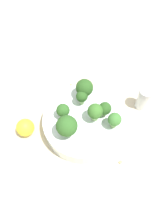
{
  "coord_description": "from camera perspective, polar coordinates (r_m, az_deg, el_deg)",
  "views": [
    {
      "loc": [
        -0.01,
        0.29,
        0.57
      ],
      "look_at": [
        0.0,
        0.0,
        0.08
      ],
      "focal_mm": 35.0,
      "sensor_mm": 36.0,
      "label": 1
    }
  ],
  "objects": [
    {
      "name": "almond_crumb_0",
      "position": [
        0.7,
        4.78,
        5.36
      ],
      "size": [
        0.01,
        0.01,
        0.01
      ],
      "primitive_type": "cube",
      "rotation": [
        0.0,
        0.0,
        1.23
      ],
      "color": "tan",
      "rests_on": "ground_plane"
    },
    {
      "name": "ground_plane",
      "position": [
        0.64,
        -0.0,
        -3.79
      ],
      "size": [
        3.0,
        3.0,
        0.0
      ],
      "primitive_type": "plane",
      "color": "beige"
    },
    {
      "name": "broccoli_floret_0",
      "position": [
        0.61,
        0.5,
        6.29
      ],
      "size": [
        0.05,
        0.05,
        0.06
      ],
      "color": "#8EB770",
      "rests_on": "bowl"
    },
    {
      "name": "broccoli_floret_3",
      "position": [
        0.57,
        2.95,
        -0.11
      ],
      "size": [
        0.04,
        0.04,
        0.06
      ],
      "color": "#8EB770",
      "rests_on": "bowl"
    },
    {
      "name": "bowl",
      "position": [
        0.62,
        -0.0,
        -2.77
      ],
      "size": [
        0.23,
        0.23,
        0.05
      ],
      "primitive_type": "cylinder",
      "color": "silver",
      "rests_on": "ground_plane"
    },
    {
      "name": "almond_crumb_2",
      "position": [
        0.6,
        9.49,
        -12.73
      ],
      "size": [
        0.01,
        0.01,
        0.01
      ],
      "primitive_type": "cube",
      "rotation": [
        0.0,
        0.0,
        3.83
      ],
      "color": "tan",
      "rests_on": "ground_plane"
    },
    {
      "name": "lemon_wedge",
      "position": [
        0.63,
        -15.09,
        -3.95
      ],
      "size": [
        0.05,
        0.05,
        0.05
      ],
      "primitive_type": "sphere",
      "color": "yellow",
      "rests_on": "ground_plane"
    },
    {
      "name": "broccoli_floret_1",
      "position": [
        0.6,
        -0.57,
        3.99
      ],
      "size": [
        0.03,
        0.03,
        0.05
      ],
      "color": "#8EB770",
      "rests_on": "bowl"
    },
    {
      "name": "broccoli_floret_6",
      "position": [
        0.56,
        7.98,
        -2.07
      ],
      "size": [
        0.04,
        0.04,
        0.05
      ],
      "color": "#7A9E5B",
      "rests_on": "bowl"
    },
    {
      "name": "pepper_shaker",
      "position": [
        0.67,
        15.27,
        3.37
      ],
      "size": [
        0.04,
        0.04,
        0.08
      ],
      "color": "silver",
      "rests_on": "ground_plane"
    },
    {
      "name": "broccoli_floret_4",
      "position": [
        0.58,
        -5.49,
        0.31
      ],
      "size": [
        0.04,
        0.04,
        0.05
      ],
      "color": "#8EB770",
      "rests_on": "bowl"
    },
    {
      "name": "broccoli_floret_5",
      "position": [
        0.58,
        5.48,
        0.85
      ],
      "size": [
        0.03,
        0.03,
        0.05
      ],
      "color": "#84AD66",
      "rests_on": "bowl"
    },
    {
      "name": "almond_crumb_1",
      "position": [
        0.72,
        -3.45,
        7.22
      ],
      "size": [
        0.01,
        0.01,
        0.01
      ],
      "primitive_type": "cube",
      "rotation": [
        0.0,
        0.0,
        2.57
      ],
      "color": "tan",
      "rests_on": "ground_plane"
    },
    {
      "name": "broccoli_floret_2",
      "position": [
        0.54,
        -4.52,
        -3.68
      ],
      "size": [
        0.05,
        0.05,
        0.07
      ],
      "color": "#8EB770",
      "rests_on": "bowl"
    }
  ]
}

